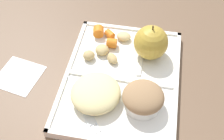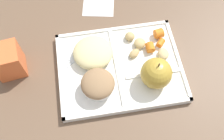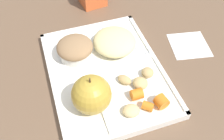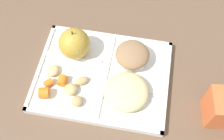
{
  "view_description": "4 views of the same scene",
  "coord_description": "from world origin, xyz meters",
  "px_view_note": "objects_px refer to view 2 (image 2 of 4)",
  "views": [
    {
      "loc": [
        0.42,
        0.06,
        0.54
      ],
      "look_at": [
        0.0,
        -0.02,
        0.04
      ],
      "focal_mm": 47.94,
      "sensor_mm": 36.0,
      "label": 1
    },
    {
      "loc": [
        0.07,
        0.32,
        0.65
      ],
      "look_at": [
        0.03,
        0.03,
        0.05
      ],
      "focal_mm": 41.89,
      "sensor_mm": 36.0,
      "label": 2
    },
    {
      "loc": [
        -0.36,
        0.11,
        0.46
      ],
      "look_at": [
        -0.02,
        -0.01,
        0.04
      ],
      "focal_mm": 40.26,
      "sensor_mm": 36.0,
      "label": 3
    },
    {
      "loc": [
        0.08,
        -0.32,
        0.64
      ],
      "look_at": [
        0.03,
        -0.0,
        0.06
      ],
      "focal_mm": 44.37,
      "sensor_mm": 36.0,
      "label": 4
    }
  ],
  "objects_px": {
    "bran_muffin": "(98,84)",
    "plastic_fork": "(84,50)",
    "lunch_tray": "(120,68)",
    "milk_carton": "(8,61)",
    "green_apple": "(156,73)"
  },
  "relations": [
    {
      "from": "bran_muffin",
      "to": "plastic_fork",
      "type": "bearing_deg",
      "value": -78.85
    },
    {
      "from": "bran_muffin",
      "to": "lunch_tray",
      "type": "bearing_deg",
      "value": -140.97
    },
    {
      "from": "milk_carton",
      "to": "green_apple",
      "type": "bearing_deg",
      "value": 157.07
    },
    {
      "from": "lunch_tray",
      "to": "milk_carton",
      "type": "relative_size",
      "value": 3.73
    },
    {
      "from": "plastic_fork",
      "to": "green_apple",
      "type": "bearing_deg",
      "value": 145.2
    },
    {
      "from": "lunch_tray",
      "to": "milk_carton",
      "type": "distance_m",
      "value": 0.3
    },
    {
      "from": "green_apple",
      "to": "plastic_fork",
      "type": "relative_size",
      "value": 0.66
    },
    {
      "from": "bran_muffin",
      "to": "milk_carton",
      "type": "relative_size",
      "value": 0.96
    },
    {
      "from": "bran_muffin",
      "to": "green_apple",
      "type": "bearing_deg",
      "value": 180.0
    },
    {
      "from": "bran_muffin",
      "to": "milk_carton",
      "type": "bearing_deg",
      "value": -24.84
    },
    {
      "from": "plastic_fork",
      "to": "milk_carton",
      "type": "bearing_deg",
      "value": 4.81
    },
    {
      "from": "lunch_tray",
      "to": "bran_muffin",
      "type": "distance_m",
      "value": 0.09
    },
    {
      "from": "plastic_fork",
      "to": "milk_carton",
      "type": "xyz_separation_m",
      "value": [
        0.2,
        0.02,
        0.03
      ]
    },
    {
      "from": "plastic_fork",
      "to": "milk_carton",
      "type": "distance_m",
      "value": 0.2
    },
    {
      "from": "green_apple",
      "to": "lunch_tray",
      "type": "bearing_deg",
      "value": -33.82
    }
  ]
}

